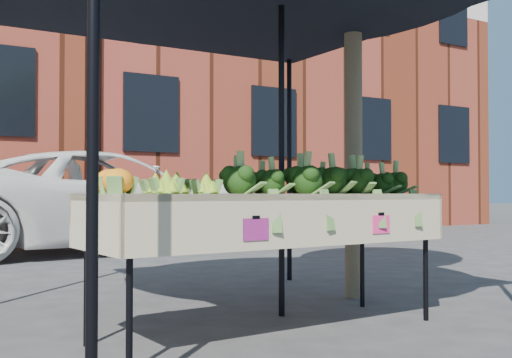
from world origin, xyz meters
name	(u,v)px	position (x,y,z in m)	size (l,w,h in m)	color
ground	(262,329)	(0.00, 0.00, 0.00)	(90.00, 90.00, 0.00)	#2F2F32
table	(272,263)	(0.01, -0.10, 0.45)	(2.44, 0.94, 0.90)	#B8AD8D
canopy	(235,129)	(0.01, 0.39, 1.37)	(3.16, 3.16, 2.74)	black
broccoli_heap	(314,176)	(0.37, -0.08, 1.02)	(1.52, 0.55, 0.24)	black
romanesco_cluster	(176,179)	(-0.65, -0.07, 0.99)	(0.41, 0.55, 0.18)	#A8B927
cauliflower_pair	(114,180)	(-1.02, -0.04, 0.98)	(0.21, 0.41, 0.16)	orange
vehicle	(107,75)	(0.81, 6.04, 2.78)	(2.56, 1.55, 5.56)	white
street_tree	(353,42)	(1.34, 0.66, 2.23)	(2.26, 2.26, 4.46)	#1E4C14
building_right	(244,82)	(7.00, 12.50, 4.25)	(12.00, 8.00, 8.50)	maroon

